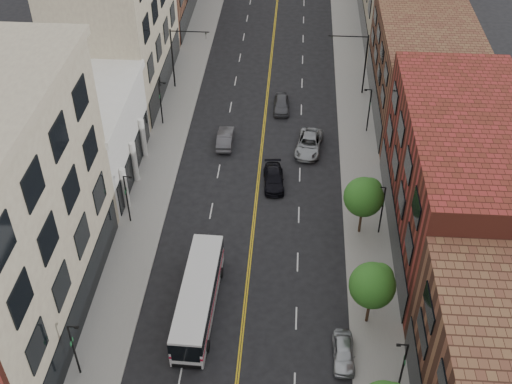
% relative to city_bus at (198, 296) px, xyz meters
% --- Properties ---
extents(sidewalk_left, '(4.00, 110.00, 0.15)m').
position_rel_city_bus_xyz_m(sidewalk_left, '(-6.53, 20.71, -1.57)').
color(sidewalk_left, gray).
rests_on(sidewalk_left, ground).
extents(sidewalk_right, '(4.00, 110.00, 0.15)m').
position_rel_city_bus_xyz_m(sidewalk_right, '(13.47, 20.71, -1.57)').
color(sidewalk_right, gray).
rests_on(sidewalk_right, ground).
extents(bldg_l_white, '(10.00, 14.00, 8.00)m').
position_rel_city_bus_xyz_m(bldg_l_white, '(-13.53, 16.71, 2.36)').
color(bldg_l_white, silver).
rests_on(bldg_l_white, ground).
extents(bldg_l_far_a, '(10.00, 20.00, 18.00)m').
position_rel_city_bus_xyz_m(bldg_l_far_a, '(-13.53, 33.71, 7.36)').
color(bldg_l_far_a, gray).
rests_on(bldg_l_far_a, ground).
extents(bldg_r_mid, '(10.00, 22.00, 12.00)m').
position_rel_city_bus_xyz_m(bldg_r_mid, '(20.47, 9.71, 4.36)').
color(bldg_r_mid, '#5A2217').
rests_on(bldg_r_mid, ground).
extents(bldg_r_far_a, '(10.00, 20.00, 10.00)m').
position_rel_city_bus_xyz_m(bldg_r_far_a, '(20.47, 30.71, 3.36)').
color(bldg_r_far_a, brown).
rests_on(bldg_r_far_a, ground).
extents(tree_r_2, '(3.40, 3.40, 5.59)m').
position_rel_city_bus_xyz_m(tree_r_2, '(12.86, -0.22, 2.48)').
color(tree_r_2, black).
rests_on(tree_r_2, sidewalk_right).
extents(tree_r_3, '(3.40, 3.40, 5.59)m').
position_rel_city_bus_xyz_m(tree_r_3, '(12.86, 9.78, 2.48)').
color(tree_r_3, black).
rests_on(tree_r_3, sidewalk_right).
extents(lamp_l_1, '(0.81, 0.55, 5.05)m').
position_rel_city_bus_xyz_m(lamp_l_1, '(-7.48, -6.29, 1.33)').
color(lamp_l_1, black).
rests_on(lamp_l_1, sidewalk_left).
extents(lamp_l_2, '(0.81, 0.55, 5.05)m').
position_rel_city_bus_xyz_m(lamp_l_2, '(-7.48, 9.71, 1.33)').
color(lamp_l_2, black).
rests_on(lamp_l_2, sidewalk_left).
extents(lamp_l_3, '(0.81, 0.55, 5.05)m').
position_rel_city_bus_xyz_m(lamp_l_3, '(-7.48, 25.71, 1.33)').
color(lamp_l_3, black).
rests_on(lamp_l_3, sidewalk_left).
extents(lamp_r_1, '(0.81, 0.55, 5.05)m').
position_rel_city_bus_xyz_m(lamp_r_1, '(14.42, -6.29, 1.33)').
color(lamp_r_1, black).
rests_on(lamp_r_1, sidewalk_right).
extents(lamp_r_2, '(0.81, 0.55, 5.05)m').
position_rel_city_bus_xyz_m(lamp_r_2, '(14.42, 9.71, 1.33)').
color(lamp_r_2, black).
rests_on(lamp_r_2, sidewalk_right).
extents(lamp_r_3, '(0.81, 0.55, 5.05)m').
position_rel_city_bus_xyz_m(lamp_r_3, '(14.42, 25.71, 1.33)').
color(lamp_r_3, black).
rests_on(lamp_r_3, sidewalk_right).
extents(signal_mast_left, '(4.49, 0.18, 7.20)m').
position_rel_city_bus_xyz_m(signal_mast_left, '(-6.80, 33.71, 3.00)').
color(signal_mast_left, black).
rests_on(signal_mast_left, sidewalk_left).
extents(signal_mast_right, '(4.49, 0.18, 7.20)m').
position_rel_city_bus_xyz_m(signal_mast_right, '(13.74, 33.71, 3.00)').
color(signal_mast_right, black).
rests_on(signal_mast_right, sidewalk_right).
extents(city_bus, '(2.87, 11.07, 2.83)m').
position_rel_city_bus_xyz_m(city_bus, '(0.00, 0.00, 0.00)').
color(city_bus, silver).
rests_on(city_bus, ground).
extents(car_parked_far, '(1.60, 3.90, 1.32)m').
position_rel_city_bus_xyz_m(car_parked_far, '(10.87, -3.74, -0.98)').
color(car_parked_far, '#B4B8BC').
rests_on(car_parked_far, ground).
extents(car_lane_behind, '(1.65, 4.50, 1.47)m').
position_rel_city_bus_xyz_m(car_lane_behind, '(-0.35, 22.44, -0.91)').
color(car_lane_behind, '#48474C').
rests_on(car_lane_behind, ground).
extents(car_lane_a, '(2.31, 4.82, 1.35)m').
position_rel_city_bus_xyz_m(car_lane_a, '(4.97, 16.03, -0.97)').
color(car_lane_a, black).
rests_on(car_lane_a, ground).
extents(car_lane_b, '(3.20, 5.72, 1.51)m').
position_rel_city_bus_xyz_m(car_lane_b, '(8.31, 21.97, -0.89)').
color(car_lane_b, gray).
rests_on(car_lane_b, ground).
extents(car_lane_c, '(1.84, 4.30, 1.45)m').
position_rel_city_bus_xyz_m(car_lane_c, '(5.21, 29.57, -0.92)').
color(car_lane_c, '#49494E').
rests_on(car_lane_c, ground).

